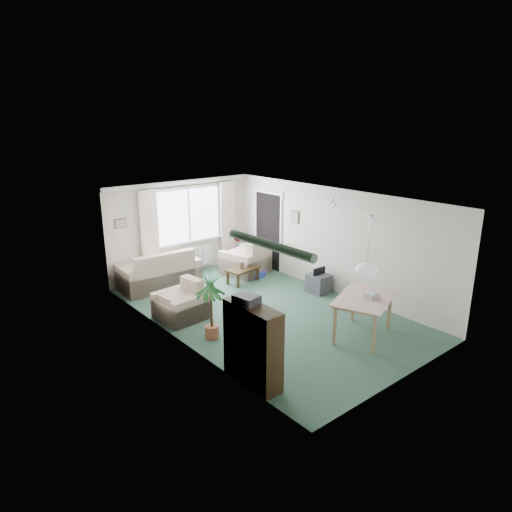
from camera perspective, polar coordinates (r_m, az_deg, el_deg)
ground at (r=9.52m, az=1.16°, el=-7.04°), size 6.50×6.50×0.00m
window at (r=11.69m, az=-8.44°, el=5.04°), size 1.80×0.03×1.30m
curtain_rod at (r=11.49m, az=-8.40°, el=8.74°), size 2.60×0.03×0.03m
curtain_left at (r=11.12m, az=-13.19°, el=2.95°), size 0.45×0.08×2.00m
curtain_right at (r=12.28m, az=-3.56°, el=4.66°), size 0.45×0.08×2.00m
radiator at (r=11.93m, az=-8.12°, el=-0.16°), size 1.20×0.10×0.55m
doorway at (r=12.01m, az=1.54°, el=3.09°), size 0.03×0.95×2.00m
pendant_lamp at (r=7.66m, az=13.66°, el=-1.72°), size 0.36×0.36×0.36m
tinsel_garland at (r=5.92m, az=1.67°, el=1.40°), size 1.60×1.60×0.12m
bauble_cluster_a at (r=10.37m, az=3.47°, el=7.75°), size 0.20×0.20×0.20m
bauble_cluster_b at (r=9.76m, az=9.60°, el=6.97°), size 0.20×0.20×0.20m
wall_picture_back at (r=10.89m, az=-16.58°, el=3.92°), size 0.28×0.03×0.22m
wall_picture_right at (r=11.17m, az=4.92°, el=4.88°), size 0.03×0.24×0.30m
sofa at (r=11.00m, az=-12.11°, el=-1.54°), size 1.86×1.04×0.91m
armchair_corner at (r=11.71m, az=-1.35°, el=-0.02°), size 1.21×1.17×0.91m
armchair_left at (r=9.23m, az=-9.50°, el=-5.47°), size 0.89×0.94×0.78m
coffee_table at (r=11.14m, az=-1.65°, el=-2.41°), size 0.86×0.56×0.36m
photo_frame at (r=11.02m, az=-1.77°, el=-1.20°), size 0.12×0.06×0.16m
bookshelf at (r=6.91m, az=-0.43°, el=-11.04°), size 0.34×1.03×1.25m
hifi_box at (r=6.67m, az=-1.19°, el=-5.47°), size 0.34×0.40×0.14m
houseplant at (r=8.26m, az=-5.63°, el=-6.22°), size 0.55×0.55×1.26m
dining_table at (r=8.61m, az=13.24°, el=-7.50°), size 1.41×1.18×0.75m
gift_box at (r=8.44m, az=14.23°, el=-4.88°), size 0.27×0.20×0.12m
tv_cube at (r=10.60m, az=7.85°, el=-3.39°), size 0.43×0.48×0.43m
pet_bed at (r=11.64m, az=-0.16°, el=-2.20°), size 0.60×0.60×0.11m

